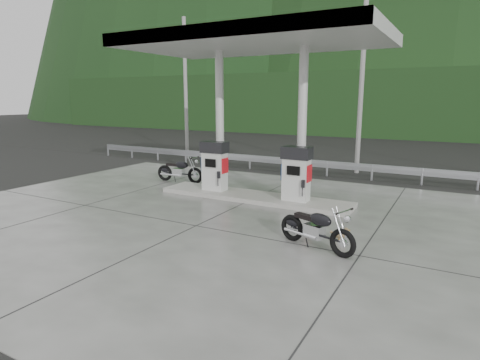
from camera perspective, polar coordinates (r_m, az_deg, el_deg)
The scene contains 17 objects.
ground at distance 12.14m, azimuth -3.54°, elevation -5.32°, with size 160.00×160.00×0.00m, color black.
forecourt_apron at distance 12.14m, azimuth -3.54°, elevation -5.28°, with size 18.00×14.00×0.02m, color #61605C.
pump_island at distance 14.21m, azimuth 1.87°, elevation -2.40°, with size 7.00×1.40×0.15m, color #9A9890.
gas_pump_left at distance 14.79m, azimuth -3.64°, elevation 2.00°, with size 0.95×0.55×1.80m, color silver, non-canonical shape.
gas_pump_right at distance 13.37m, azimuth 8.01°, elevation 0.88°, with size 0.95×0.55×1.80m, color silver, non-canonical shape.
canopy_column_left at distance 14.95m, azimuth -2.88°, elevation 8.28°, with size 0.30×0.30×5.00m, color silver.
canopy_column_right at distance 13.54m, azimuth 8.82°, elevation 7.82°, with size 0.30×0.30×5.00m, color silver.
canopy_roof at distance 13.91m, azimuth 2.02°, elevation 19.19°, with size 8.50×5.00×0.40m, color silver.
guardrail at distance 19.06m, azimuth 9.44°, elevation 2.92°, with size 26.00×0.16×1.42m, color #A5A7AD, non-canonical shape.
road at distance 22.47m, azimuth 12.39°, elevation 2.28°, with size 60.00×7.00×0.01m, color black.
utility_pole_a at distance 23.99m, azimuth -7.74°, elevation 12.60°, with size 0.22×0.22×8.00m, color gray.
utility_pole_b at distance 19.76m, azimuth 16.87°, elevation 12.47°, with size 0.22×0.22×8.00m, color gray.
tree_band at distance 40.28m, azimuth 20.31°, elevation 10.11°, with size 80.00×6.00×6.00m, color black.
forested_hills at distance 70.15m, azimuth 24.00°, elevation 7.70°, with size 100.00×40.00×140.00m, color black, non-canonical shape.
motorcycle_left at distance 17.17m, azimuth -8.58°, elevation 1.31°, with size 2.05×0.65×0.97m, color black, non-canonical shape.
motorcycle_right at distance 9.68m, azimuth 10.78°, elevation -6.88°, with size 2.00×0.63×0.95m, color black, non-canonical shape.
duck at distance 10.38m, azimuth 13.86°, elevation -7.56°, with size 0.45×0.13×0.32m, color brown, non-canonical shape.
Camera 1 is at (6.26, -9.79, 3.52)m, focal length 30.00 mm.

